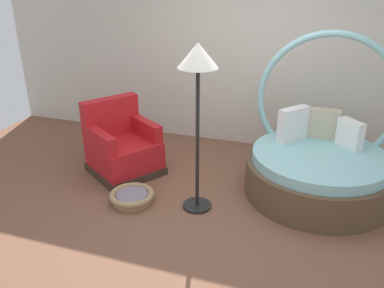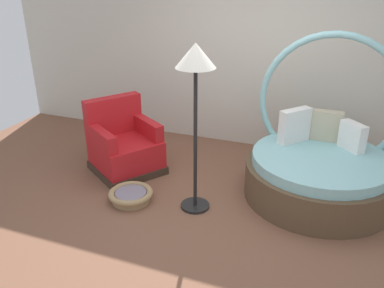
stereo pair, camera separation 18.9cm
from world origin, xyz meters
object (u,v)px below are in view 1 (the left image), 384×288
(red_armchair, at_px, (122,148))
(floor_lamp, at_px, (198,73))
(round_daybed, at_px, (319,163))
(pet_basket, at_px, (132,196))

(red_armchair, distance_m, floor_lamp, 1.77)
(round_daybed, distance_m, pet_basket, 2.21)
(floor_lamp, bearing_deg, round_daybed, 32.33)
(pet_basket, bearing_deg, floor_lamp, 10.78)
(pet_basket, bearing_deg, red_armchair, 124.00)
(red_armchair, height_order, floor_lamp, floor_lamp)
(round_daybed, bearing_deg, pet_basket, -154.90)
(red_armchair, height_order, pet_basket, red_armchair)
(red_armchair, xyz_separation_m, floor_lamp, (1.19, -0.53, 1.20))
(pet_basket, bearing_deg, round_daybed, 25.10)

